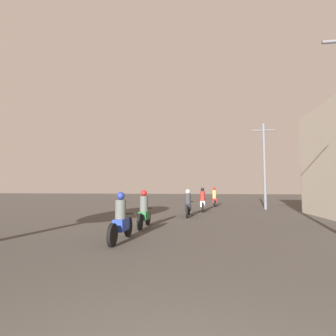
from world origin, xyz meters
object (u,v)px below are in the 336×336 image
(motorcycle_white, at_px, (203,202))
(utility_pole_far, at_px, (264,164))
(motorcycle_blue, at_px, (121,221))
(motorcycle_black, at_px, (188,206))
(motorcycle_green, at_px, (144,212))
(motorcycle_red, at_px, (214,199))

(motorcycle_white, distance_m, utility_pole_far, 5.66)
(motorcycle_blue, xyz_separation_m, motorcycle_white, (2.33, 10.01, 0.02))
(motorcycle_blue, xyz_separation_m, motorcycle_black, (1.56, 6.90, -0.00))
(motorcycle_green, height_order, motorcycle_black, motorcycle_green)
(motorcycle_black, bearing_deg, utility_pole_far, 54.28)
(motorcycle_blue, height_order, utility_pole_far, utility_pole_far)
(motorcycle_green, distance_m, utility_pole_far, 11.95)
(motorcycle_black, relative_size, utility_pole_far, 0.34)
(motorcycle_blue, relative_size, motorcycle_black, 1.00)
(motorcycle_blue, distance_m, motorcycle_black, 7.07)
(motorcycle_blue, height_order, motorcycle_red, motorcycle_red)
(motorcycle_red, distance_m, utility_pole_far, 5.16)
(motorcycle_white, relative_size, utility_pole_far, 0.34)
(motorcycle_blue, distance_m, motorcycle_white, 10.27)
(motorcycle_green, bearing_deg, motorcycle_blue, -85.92)
(motorcycle_blue, height_order, motorcycle_black, motorcycle_black)
(motorcycle_black, height_order, motorcycle_red, motorcycle_red)
(utility_pole_far, bearing_deg, motorcycle_red, 143.43)
(motorcycle_red, relative_size, utility_pole_far, 0.32)
(motorcycle_green, bearing_deg, motorcycle_black, 76.19)
(motorcycle_red, height_order, utility_pole_far, utility_pole_far)
(motorcycle_blue, bearing_deg, motorcycle_red, 67.74)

